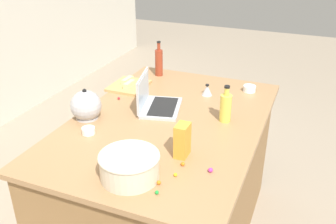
% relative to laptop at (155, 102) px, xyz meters
% --- Properties ---
extents(island_counter, '(1.58, 1.06, 0.90)m').
position_rel_laptop_xyz_m(island_counter, '(-0.11, -0.13, -0.50)').
color(island_counter, olive).
rests_on(island_counter, ground).
extents(laptop, '(0.35, 0.29, 0.22)m').
position_rel_laptop_xyz_m(laptop, '(0.00, 0.00, 0.00)').
color(laptop, '#B7B7BC').
rests_on(laptop, island_counter).
extents(mixing_bowl_large, '(0.27, 0.27, 0.12)m').
position_rel_laptop_xyz_m(mixing_bowl_large, '(-0.69, -0.18, 0.02)').
color(mixing_bowl_large, beige).
rests_on(mixing_bowl_large, island_counter).
extents(bottle_soy, '(0.06, 0.06, 0.26)m').
position_rel_laptop_xyz_m(bottle_soy, '(0.55, 0.22, 0.06)').
color(bottle_soy, maroon).
rests_on(bottle_soy, island_counter).
extents(bottle_oil, '(0.07, 0.07, 0.22)m').
position_rel_laptop_xyz_m(bottle_oil, '(0.01, -0.44, 0.04)').
color(bottle_oil, '#DBC64C').
rests_on(bottle_oil, island_counter).
extents(kettle, '(0.21, 0.18, 0.20)m').
position_rel_laptop_xyz_m(kettle, '(-0.27, 0.32, 0.03)').
color(kettle, '#ADADB2').
rests_on(kettle, island_counter).
extents(cutting_board, '(0.28, 0.23, 0.02)m').
position_rel_laptop_xyz_m(cutting_board, '(0.25, 0.32, -0.04)').
color(cutting_board, tan).
rests_on(cutting_board, island_counter).
extents(butter_stick_left, '(0.11, 0.04, 0.04)m').
position_rel_laptop_xyz_m(butter_stick_left, '(0.22, 0.30, -0.01)').
color(butter_stick_left, '#F4E58C').
rests_on(butter_stick_left, cutting_board).
extents(butter_stick_right, '(0.11, 0.04, 0.04)m').
position_rel_laptop_xyz_m(butter_stick_right, '(0.28, 0.34, -0.01)').
color(butter_stick_right, '#F4E58C').
rests_on(butter_stick_right, cutting_board).
extents(ramekin_small, '(0.07, 0.07, 0.04)m').
position_rel_laptop_xyz_m(ramekin_small, '(-0.42, 0.21, -0.03)').
color(ramekin_small, white).
rests_on(ramekin_small, island_counter).
extents(ramekin_medium, '(0.08, 0.08, 0.04)m').
position_rel_laptop_xyz_m(ramekin_medium, '(0.49, -0.48, -0.03)').
color(ramekin_medium, white).
rests_on(ramekin_medium, island_counter).
extents(kitchen_timer, '(0.07, 0.07, 0.08)m').
position_rel_laptop_xyz_m(kitchen_timer, '(0.32, -0.23, -0.01)').
color(kitchen_timer, '#B2B2B7').
rests_on(kitchen_timer, island_counter).
extents(candy_bag, '(0.09, 0.06, 0.17)m').
position_rel_laptop_xyz_m(candy_bag, '(-0.43, -0.34, 0.04)').
color(candy_bag, gold).
rests_on(candy_bag, island_counter).
extents(candy_0, '(0.02, 0.02, 0.02)m').
position_rel_laptop_xyz_m(candy_0, '(-0.51, -0.37, -0.04)').
color(candy_0, orange).
rests_on(candy_0, island_counter).
extents(candy_1, '(0.02, 0.02, 0.02)m').
position_rel_laptop_xyz_m(candy_1, '(-0.51, -0.51, -0.04)').
color(candy_1, '#CC3399').
rests_on(candy_1, island_counter).
extents(candy_2, '(0.02, 0.02, 0.02)m').
position_rel_laptop_xyz_m(candy_2, '(-0.75, -0.34, -0.04)').
color(candy_2, green).
rests_on(candy_2, island_counter).
extents(candy_3, '(0.02, 0.02, 0.02)m').
position_rel_laptop_xyz_m(candy_3, '(0.04, 0.28, -0.04)').
color(candy_3, red).
rests_on(candy_3, island_counter).
extents(candy_4, '(0.02, 0.02, 0.02)m').
position_rel_laptop_xyz_m(candy_4, '(-0.61, -0.37, -0.04)').
color(candy_4, yellow).
rests_on(candy_4, island_counter).
extents(candy_5, '(0.02, 0.02, 0.02)m').
position_rel_laptop_xyz_m(candy_5, '(-0.69, -0.32, -0.04)').
color(candy_5, orange).
rests_on(candy_5, island_counter).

